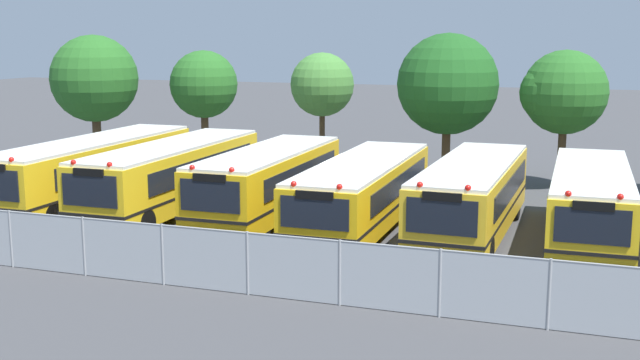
{
  "coord_description": "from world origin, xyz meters",
  "views": [
    {
      "loc": [
        7.55,
        -26.13,
        6.68
      ],
      "look_at": [
        -1.65,
        0.0,
        1.6
      ],
      "focal_mm": 44.28,
      "sensor_mm": 36.0,
      "label": 1
    }
  ],
  "objects_px": {
    "tree_0": "(94,79)",
    "school_bus_2": "(268,182)",
    "school_bus_3": "(363,191)",
    "tree_3": "(449,83)",
    "tree_1": "(202,85)",
    "school_bus_1": "(172,175)",
    "traffic_cone": "(109,249)",
    "school_bus_0": "(93,169)",
    "tree_2": "(321,85)",
    "tree_4": "(561,93)",
    "school_bus_5": "(590,203)",
    "school_bus_4": "(472,196)"
  },
  "relations": [
    {
      "from": "tree_0",
      "to": "school_bus_2",
      "type": "bearing_deg",
      "value": -34.24
    },
    {
      "from": "school_bus_3",
      "to": "tree_3",
      "type": "distance_m",
      "value": 10.48
    },
    {
      "from": "tree_1",
      "to": "tree_3",
      "type": "relative_size",
      "value": 0.87
    },
    {
      "from": "school_bus_1",
      "to": "school_bus_3",
      "type": "xyz_separation_m",
      "value": [
        7.6,
        -0.12,
        -0.11
      ]
    },
    {
      "from": "school_bus_1",
      "to": "school_bus_3",
      "type": "distance_m",
      "value": 7.6
    },
    {
      "from": "tree_0",
      "to": "traffic_cone",
      "type": "bearing_deg",
      "value": -54.2
    },
    {
      "from": "school_bus_2",
      "to": "tree_3",
      "type": "bearing_deg",
      "value": -116.69
    },
    {
      "from": "school_bus_0",
      "to": "tree_2",
      "type": "xyz_separation_m",
      "value": [
        5.46,
        11.8,
        2.75
      ]
    },
    {
      "from": "tree_2",
      "to": "school_bus_0",
      "type": "bearing_deg",
      "value": -114.84
    },
    {
      "from": "tree_0",
      "to": "school_bus_3",
      "type": "bearing_deg",
      "value": -28.85
    },
    {
      "from": "traffic_cone",
      "to": "tree_3",
      "type": "bearing_deg",
      "value": 65.61
    },
    {
      "from": "school_bus_3",
      "to": "tree_4",
      "type": "relative_size",
      "value": 1.73
    },
    {
      "from": "tree_2",
      "to": "tree_4",
      "type": "relative_size",
      "value": 0.96
    },
    {
      "from": "school_bus_2",
      "to": "tree_4",
      "type": "bearing_deg",
      "value": -135.05
    },
    {
      "from": "traffic_cone",
      "to": "school_bus_0",
      "type": "bearing_deg",
      "value": 127.98
    },
    {
      "from": "school_bus_3",
      "to": "tree_1",
      "type": "bearing_deg",
      "value": -43.9
    },
    {
      "from": "school_bus_0",
      "to": "tree_3",
      "type": "height_order",
      "value": "tree_3"
    },
    {
      "from": "school_bus_1",
      "to": "school_bus_3",
      "type": "relative_size",
      "value": 1.02
    },
    {
      "from": "tree_3",
      "to": "school_bus_0",
      "type": "bearing_deg",
      "value": -141.96
    },
    {
      "from": "tree_0",
      "to": "tree_3",
      "type": "distance_m",
      "value": 18.83
    },
    {
      "from": "school_bus_5",
      "to": "tree_3",
      "type": "distance_m",
      "value": 11.89
    },
    {
      "from": "school_bus_5",
      "to": "tree_3",
      "type": "bearing_deg",
      "value": -57.09
    },
    {
      "from": "school_bus_2",
      "to": "school_bus_3",
      "type": "height_order",
      "value": "school_bus_2"
    },
    {
      "from": "school_bus_5",
      "to": "tree_4",
      "type": "height_order",
      "value": "tree_4"
    },
    {
      "from": "school_bus_1",
      "to": "tree_3",
      "type": "bearing_deg",
      "value": -132.06
    },
    {
      "from": "school_bus_4",
      "to": "tree_3",
      "type": "distance_m",
      "value": 10.65
    },
    {
      "from": "school_bus_1",
      "to": "school_bus_2",
      "type": "bearing_deg",
      "value": -179.1
    },
    {
      "from": "school_bus_2",
      "to": "school_bus_5",
      "type": "xyz_separation_m",
      "value": [
        11.19,
        0.2,
        -0.04
      ]
    },
    {
      "from": "school_bus_2",
      "to": "tree_1",
      "type": "height_order",
      "value": "tree_1"
    },
    {
      "from": "traffic_cone",
      "to": "school_bus_4",
      "type": "bearing_deg",
      "value": 32.33
    },
    {
      "from": "tree_1",
      "to": "tree_4",
      "type": "height_order",
      "value": "tree_4"
    },
    {
      "from": "school_bus_5",
      "to": "tree_1",
      "type": "height_order",
      "value": "tree_1"
    },
    {
      "from": "school_bus_4",
      "to": "tree_1",
      "type": "distance_m",
      "value": 19.79
    },
    {
      "from": "tree_3",
      "to": "traffic_cone",
      "type": "xyz_separation_m",
      "value": [
        -7.31,
        -16.12,
        -4.26
      ]
    },
    {
      "from": "school_bus_0",
      "to": "tree_4",
      "type": "bearing_deg",
      "value": -150.89
    },
    {
      "from": "school_bus_2",
      "to": "school_bus_1",
      "type": "bearing_deg",
      "value": 0.91
    },
    {
      "from": "school_bus_0",
      "to": "tree_0",
      "type": "height_order",
      "value": "tree_0"
    },
    {
      "from": "school_bus_3",
      "to": "tree_0",
      "type": "bearing_deg",
      "value": -29.55
    },
    {
      "from": "school_bus_5",
      "to": "tree_3",
      "type": "xyz_separation_m",
      "value": [
        -6.4,
        9.5,
        3.2
      ]
    },
    {
      "from": "school_bus_2",
      "to": "traffic_cone",
      "type": "relative_size",
      "value": 15.19
    },
    {
      "from": "school_bus_1",
      "to": "school_bus_3",
      "type": "bearing_deg",
      "value": 178.7
    },
    {
      "from": "school_bus_3",
      "to": "tree_4",
      "type": "bearing_deg",
      "value": -121.65
    },
    {
      "from": "school_bus_5",
      "to": "tree_0",
      "type": "relative_size",
      "value": 1.46
    },
    {
      "from": "school_bus_1",
      "to": "tree_2",
      "type": "distance_m",
      "value": 12.37
    },
    {
      "from": "tree_1",
      "to": "traffic_cone",
      "type": "xyz_separation_m",
      "value": [
        6.01,
        -17.67,
        -3.82
      ]
    },
    {
      "from": "school_bus_3",
      "to": "tree_2",
      "type": "xyz_separation_m",
      "value": [
        -5.78,
        12.05,
        2.86
      ]
    },
    {
      "from": "school_bus_4",
      "to": "tree_3",
      "type": "height_order",
      "value": "tree_3"
    },
    {
      "from": "school_bus_3",
      "to": "tree_2",
      "type": "distance_m",
      "value": 13.66
    },
    {
      "from": "school_bus_2",
      "to": "tree_4",
      "type": "height_order",
      "value": "tree_4"
    },
    {
      "from": "tree_1",
      "to": "traffic_cone",
      "type": "height_order",
      "value": "tree_1"
    }
  ]
}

